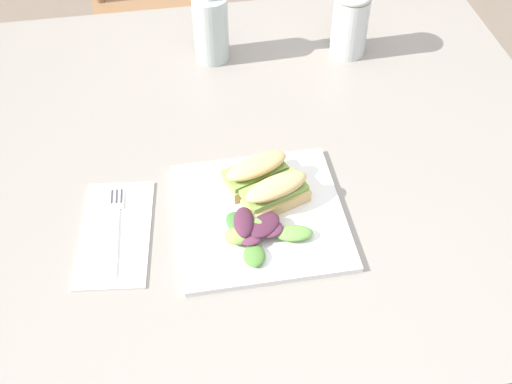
{
  "coord_description": "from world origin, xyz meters",
  "views": [
    {
      "loc": [
        -0.21,
        -0.71,
        1.54
      ],
      "look_at": [
        -0.09,
        0.02,
        0.76
      ],
      "focal_mm": 44.62,
      "sensor_mm": 36.0,
      "label": 1
    }
  ],
  "objects_px": {
    "dining_table": "(245,192)",
    "mason_jar_iced_tea": "(350,26)",
    "sandwich_half_back": "(256,172)",
    "bottle_cold_brew": "(211,30)",
    "plate_lunch": "(260,215)",
    "sandwich_half_front": "(276,193)",
    "fork_on_napkin": "(115,223)",
    "chair_wooden_far": "(159,16)"
  },
  "relations": [
    {
      "from": "plate_lunch",
      "to": "mason_jar_iced_tea",
      "type": "xyz_separation_m",
      "value": [
        0.27,
        0.44,
        0.06
      ]
    },
    {
      "from": "dining_table",
      "to": "plate_lunch",
      "type": "xyz_separation_m",
      "value": [
        0.0,
        -0.17,
        0.12
      ]
    },
    {
      "from": "dining_table",
      "to": "bottle_cold_brew",
      "type": "height_order",
      "value": "bottle_cold_brew"
    },
    {
      "from": "fork_on_napkin",
      "to": "dining_table",
      "type": "bearing_deg",
      "value": 31.58
    },
    {
      "from": "sandwich_half_front",
      "to": "fork_on_napkin",
      "type": "bearing_deg",
      "value": 178.59
    },
    {
      "from": "sandwich_half_front",
      "to": "bottle_cold_brew",
      "type": "height_order",
      "value": "bottle_cold_brew"
    },
    {
      "from": "sandwich_half_front",
      "to": "fork_on_napkin",
      "type": "relative_size",
      "value": 0.66
    },
    {
      "from": "chair_wooden_far",
      "to": "sandwich_half_front",
      "type": "xyz_separation_m",
      "value": [
        0.16,
        -1.13,
        0.33
      ]
    },
    {
      "from": "bottle_cold_brew",
      "to": "mason_jar_iced_tea",
      "type": "relative_size",
      "value": 1.41
    },
    {
      "from": "fork_on_napkin",
      "to": "bottle_cold_brew",
      "type": "height_order",
      "value": "bottle_cold_brew"
    },
    {
      "from": "chair_wooden_far",
      "to": "sandwich_half_back",
      "type": "distance_m",
      "value": 1.13
    },
    {
      "from": "sandwich_half_front",
      "to": "mason_jar_iced_tea",
      "type": "height_order",
      "value": "mason_jar_iced_tea"
    },
    {
      "from": "dining_table",
      "to": "sandwich_half_back",
      "type": "relative_size",
      "value": 9.98
    },
    {
      "from": "sandwich_half_front",
      "to": "sandwich_half_back",
      "type": "relative_size",
      "value": 1.0
    },
    {
      "from": "chair_wooden_far",
      "to": "mason_jar_iced_tea",
      "type": "distance_m",
      "value": 0.88
    },
    {
      "from": "chair_wooden_far",
      "to": "plate_lunch",
      "type": "bearing_deg",
      "value": -83.6
    },
    {
      "from": "chair_wooden_far",
      "to": "bottle_cold_brew",
      "type": "bearing_deg",
      "value": -81.1
    },
    {
      "from": "chair_wooden_far",
      "to": "fork_on_napkin",
      "type": "xyz_separation_m",
      "value": [
        -0.11,
        -1.12,
        0.3
      ]
    },
    {
      "from": "dining_table",
      "to": "chair_wooden_far",
      "type": "relative_size",
      "value": 1.41
    },
    {
      "from": "chair_wooden_far",
      "to": "sandwich_half_back",
      "type": "height_order",
      "value": "chair_wooden_far"
    },
    {
      "from": "bottle_cold_brew",
      "to": "mason_jar_iced_tea",
      "type": "xyz_separation_m",
      "value": [
        0.29,
        -0.03,
        -0.01
      ]
    },
    {
      "from": "fork_on_napkin",
      "to": "mason_jar_iced_tea",
      "type": "xyz_separation_m",
      "value": [
        0.51,
        0.42,
        0.06
      ]
    },
    {
      "from": "fork_on_napkin",
      "to": "mason_jar_iced_tea",
      "type": "bearing_deg",
      "value": 39.47
    },
    {
      "from": "dining_table",
      "to": "bottle_cold_brew",
      "type": "distance_m",
      "value": 0.35
    },
    {
      "from": "dining_table",
      "to": "sandwich_half_front",
      "type": "height_order",
      "value": "sandwich_half_front"
    },
    {
      "from": "fork_on_napkin",
      "to": "mason_jar_iced_tea",
      "type": "distance_m",
      "value": 0.66
    },
    {
      "from": "chair_wooden_far",
      "to": "sandwich_half_front",
      "type": "distance_m",
      "value": 1.18
    },
    {
      "from": "dining_table",
      "to": "fork_on_napkin",
      "type": "relative_size",
      "value": 6.6
    },
    {
      "from": "bottle_cold_brew",
      "to": "plate_lunch",
      "type": "bearing_deg",
      "value": -87.25
    },
    {
      "from": "sandwich_half_back",
      "to": "bottle_cold_brew",
      "type": "xyz_separation_m",
      "value": [
        -0.03,
        0.4,
        0.03
      ]
    },
    {
      "from": "sandwich_half_back",
      "to": "fork_on_napkin",
      "type": "xyz_separation_m",
      "value": [
        -0.24,
        -0.05,
        -0.03
      ]
    },
    {
      "from": "bottle_cold_brew",
      "to": "sandwich_half_back",
      "type": "bearing_deg",
      "value": -86.02
    },
    {
      "from": "chair_wooden_far",
      "to": "mason_jar_iced_tea",
      "type": "height_order",
      "value": "mason_jar_iced_tea"
    },
    {
      "from": "plate_lunch",
      "to": "mason_jar_iced_tea",
      "type": "relative_size",
      "value": 1.96
    },
    {
      "from": "mason_jar_iced_tea",
      "to": "fork_on_napkin",
      "type": "bearing_deg",
      "value": -140.53
    },
    {
      "from": "mason_jar_iced_tea",
      "to": "sandwich_half_front",
      "type": "bearing_deg",
      "value": -119.49
    },
    {
      "from": "sandwich_half_front",
      "to": "sandwich_half_back",
      "type": "distance_m",
      "value": 0.06
    },
    {
      "from": "chair_wooden_far",
      "to": "plate_lunch",
      "type": "relative_size",
      "value": 3.16
    },
    {
      "from": "bottle_cold_brew",
      "to": "dining_table",
      "type": "bearing_deg",
      "value": -85.81
    },
    {
      "from": "dining_table",
      "to": "mason_jar_iced_tea",
      "type": "xyz_separation_m",
      "value": [
        0.27,
        0.27,
        0.18
      ]
    },
    {
      "from": "dining_table",
      "to": "bottle_cold_brew",
      "type": "xyz_separation_m",
      "value": [
        -0.02,
        0.3,
        0.18
      ]
    },
    {
      "from": "dining_table",
      "to": "mason_jar_iced_tea",
      "type": "relative_size",
      "value": 8.72
    }
  ]
}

